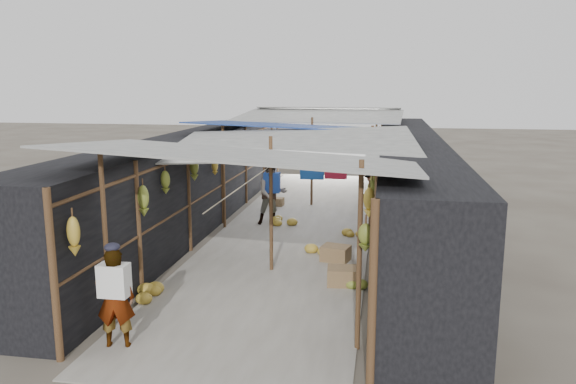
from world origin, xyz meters
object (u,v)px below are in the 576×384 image
Objects in this scene: black_basin at (370,195)px; vendor_elderly at (115,298)px; vendor_seated at (370,188)px; shopper_blue at (272,194)px; crate_near at (336,254)px.

vendor_elderly reaches higher than black_basin.
vendor_elderly is 10.42m from vendor_seated.
shopper_blue is 1.66× the size of vendor_seated.
vendor_elderly is 1.46× the size of vendor_seated.
black_basin is at bearing 31.93° from shopper_blue.
black_basin is at bearing 168.59° from vendor_seated.
shopper_blue is at bearing -51.43° from vendor_seated.
black_basin is 4.52m from shopper_blue.
crate_near is at bearing -16.72° from vendor_seated.
vendor_elderly is 0.88× the size of shopper_blue.
crate_near reaches higher than black_basin.
vendor_elderly is (-2.62, -4.27, 0.54)m from crate_near.
crate_near is 0.89× the size of black_basin.
vendor_elderly is at bearing -121.50° from shopper_blue.
crate_near is 5.70m from vendor_seated.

